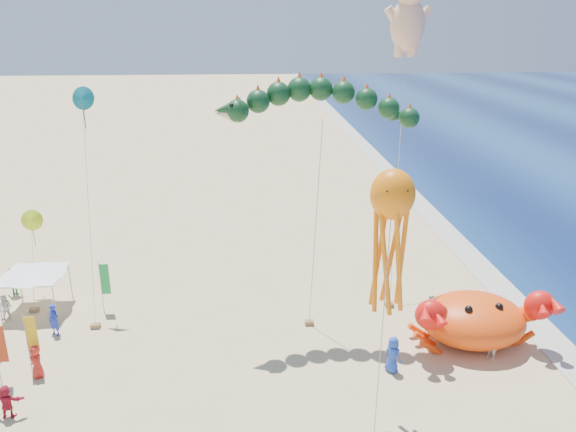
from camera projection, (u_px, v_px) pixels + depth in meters
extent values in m
plane|color=#D1B784|center=(328.00, 341.00, 30.14)|extent=(320.00, 320.00, 0.00)
plane|color=silver|center=(543.00, 333.00, 30.96)|extent=(320.00, 320.00, 0.00)
ellipsoid|color=#FF4A0D|center=(473.00, 320.00, 29.72)|extent=(5.92, 5.05, 2.64)
sphere|color=red|center=(426.00, 312.00, 28.08)|extent=(1.57, 1.57, 1.57)
sphere|color=black|center=(466.00, 309.00, 28.40)|extent=(0.41, 0.41, 0.41)
sphere|color=red|center=(540.00, 308.00, 28.49)|extent=(1.57, 1.57, 1.57)
sphere|color=black|center=(498.00, 308.00, 28.52)|extent=(0.41, 0.41, 0.41)
cone|color=#0D3218|center=(227.00, 108.00, 28.10)|extent=(1.44, 1.06, 1.18)
cylinder|color=#B2B2B2|center=(316.00, 226.00, 30.18)|extent=(0.68, 0.69, 11.44)
cube|color=olive|center=(309.00, 323.00, 31.75)|extent=(0.50, 0.35, 0.25)
ellipsoid|color=#FFC09B|center=(408.00, 25.00, 33.89)|extent=(2.10, 1.73, 3.09)
cylinder|color=#B2B2B2|center=(398.00, 174.00, 34.01)|extent=(1.60, 5.66, 14.69)
cube|color=olive|center=(389.00, 305.00, 33.74)|extent=(0.50, 0.35, 0.25)
ellipsoid|color=orange|center=(393.00, 194.00, 21.51)|extent=(1.75, 1.58, 2.01)
cylinder|color=#B2B2B2|center=(382.00, 334.00, 21.77)|extent=(1.02, 3.08, 9.27)
cylinder|color=gray|center=(55.00, 304.00, 31.85)|extent=(0.06, 0.06, 2.20)
cylinder|color=gray|center=(20.00, 282.00, 34.51)|extent=(0.06, 0.06, 2.20)
cylinder|color=gray|center=(70.00, 280.00, 34.72)|extent=(0.06, 0.06, 2.20)
cube|color=white|center=(34.00, 275.00, 32.81)|extent=(3.28, 3.28, 0.08)
cone|color=white|center=(33.00, 271.00, 32.73)|extent=(3.61, 3.61, 0.45)
cylinder|color=gray|center=(28.00, 344.00, 26.99)|extent=(0.05, 0.05, 3.20)
cube|color=yellow|center=(32.00, 334.00, 26.84)|extent=(0.50, 0.04, 1.90)
cube|color=#B83717|center=(0.00, 344.00, 26.02)|extent=(0.50, 0.04, 1.90)
cylinder|color=gray|center=(101.00, 287.00, 32.72)|extent=(0.05, 0.05, 3.20)
cube|color=green|center=(105.00, 279.00, 32.58)|extent=(0.50, 0.04, 1.90)
imported|color=white|center=(6.00, 308.00, 32.04)|extent=(0.77, 0.60, 1.56)
imported|color=#21632E|center=(14.00, 281.00, 35.03)|extent=(1.26, 0.85, 1.81)
imported|color=beige|center=(493.00, 343.00, 28.37)|extent=(0.67, 0.77, 1.79)
imported|color=#1F33B7|center=(54.00, 320.00, 30.50)|extent=(0.79, 0.69, 1.82)
imported|color=#AC1B30|center=(7.00, 402.00, 24.15)|extent=(1.48, 0.56, 1.56)
imported|color=red|center=(36.00, 361.00, 26.90)|extent=(0.93, 0.98, 1.69)
imported|color=blue|center=(393.00, 354.00, 27.28)|extent=(1.01, 1.10, 1.88)
cone|color=#0A6278|center=(82.00, 98.00, 30.97)|extent=(1.30, 0.51, 1.32)
cylinder|color=#B2B2B2|center=(93.00, 211.00, 31.59)|extent=(0.55, 3.04, 12.01)
cube|color=olive|center=(102.00, 319.00, 32.17)|extent=(0.50, 0.35, 0.25)
cone|color=#C8E919|center=(31.00, 220.00, 34.41)|extent=(1.30, 0.51, 1.32)
cylinder|color=#B2B2B2|center=(33.00, 265.00, 33.78)|extent=(0.54, 3.04, 4.48)
cube|color=olive|center=(34.00, 310.00, 33.12)|extent=(0.50, 0.35, 0.25)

